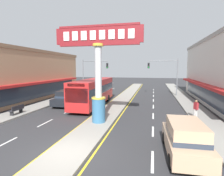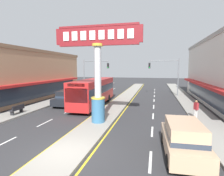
# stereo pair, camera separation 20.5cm
# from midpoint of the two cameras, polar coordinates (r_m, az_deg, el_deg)

# --- Properties ---
(ground_plane) EXTENTS (160.00, 160.00, 0.00)m
(ground_plane) POSITION_cam_midpoint_polar(r_m,az_deg,el_deg) (10.64, -14.58, -19.89)
(ground_plane) COLOR #303033
(median_strip) EXTENTS (2.38, 52.00, 0.14)m
(median_strip) POSITION_cam_midpoint_polar(r_m,az_deg,el_deg) (27.19, 3.29, -3.41)
(median_strip) COLOR gray
(median_strip) RESTS_ON ground
(sidewalk_left) EXTENTS (2.42, 60.00, 0.18)m
(sidewalk_left) POSITION_cam_midpoint_polar(r_m,az_deg,el_deg) (28.29, -15.74, -3.21)
(sidewalk_left) COLOR gray
(sidewalk_left) RESTS_ON ground
(sidewalk_right) EXTENTS (2.42, 60.00, 0.18)m
(sidewalk_right) POSITION_cam_midpoint_polar(r_m,az_deg,el_deg) (25.24, 23.10, -4.63)
(sidewalk_right) COLOR gray
(sidewalk_right) RESTS_ON ground
(lane_markings) EXTENTS (9.12, 52.00, 0.01)m
(lane_markings) POSITION_cam_midpoint_polar(r_m,az_deg,el_deg) (25.89, 2.77, -4.04)
(lane_markings) COLOR silver
(lane_markings) RESTS_ON ground
(district_sign) EXTENTS (7.26, 1.18, 7.97)m
(district_sign) POSITION_cam_midpoint_polar(r_m,az_deg,el_deg) (14.84, -4.76, 5.65)
(district_sign) COLOR #33668C
(district_sign) RESTS_ON median_strip
(storefront_left) EXTENTS (9.30, 25.17, 7.32)m
(storefront_left) POSITION_cam_midpoint_polar(r_m,az_deg,el_deg) (30.29, -28.59, 3.66)
(storefront_left) COLOR tan
(storefront_left) RESTS_ON ground
(traffic_light_left_side) EXTENTS (4.86, 0.46, 6.20)m
(traffic_light_left_side) POSITION_cam_midpoint_polar(r_m,az_deg,el_deg) (32.73, -6.52, 5.56)
(traffic_light_left_side) COLOR slate
(traffic_light_left_side) RESTS_ON ground
(traffic_light_right_side) EXTENTS (4.86, 0.46, 6.20)m
(traffic_light_right_side) POSITION_cam_midpoint_polar(r_m,az_deg,el_deg) (30.91, 16.65, 5.29)
(traffic_light_right_side) COLOR slate
(traffic_light_right_side) RESTS_ON ground
(bus_near_right_lane) EXTENTS (2.82, 11.26, 3.26)m
(bus_near_right_lane) POSITION_cam_midpoint_polar(r_m,az_deg,el_deg) (22.62, -6.07, -0.81)
(bus_near_right_lane) COLOR #B21E1E
(bus_near_right_lane) RESTS_ON ground
(suv_far_right_lane) EXTENTS (2.12, 4.68, 1.90)m
(suv_far_right_lane) POSITION_cam_midpoint_polar(r_m,az_deg,el_deg) (10.52, 21.69, -14.62)
(suv_far_right_lane) COLOR tan
(suv_far_right_lane) RESTS_ON ground
(suv_near_left_lane) EXTENTS (2.10, 4.67, 1.90)m
(suv_near_left_lane) POSITION_cam_midpoint_polar(r_m,az_deg,el_deg) (23.19, -14.56, -3.01)
(suv_near_left_lane) COLOR black
(suv_near_left_lane) RESTS_ON ground
(street_bench) EXTENTS (0.48, 1.60, 0.88)m
(street_bench) POSITION_cam_midpoint_polar(r_m,az_deg,el_deg) (20.01, -28.24, -6.01)
(street_bench) COLOR #232328
(street_bench) RESTS_ON sidewalk_left
(pedestrian_near_kerb) EXTENTS (0.39, 0.46, 1.66)m
(pedestrian_near_kerb) POSITION_cam_midpoint_polar(r_m,az_deg,el_deg) (17.73, 24.81, -5.80)
(pedestrian_near_kerb) COLOR #B7B2AD
(pedestrian_near_kerb) RESTS_ON sidewalk_right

